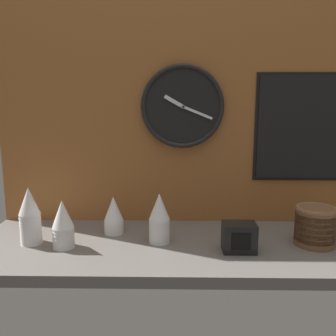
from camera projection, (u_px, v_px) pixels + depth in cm
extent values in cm
cube|color=slate|center=(184.00, 247.00, 135.43)|extent=(160.00, 56.00, 4.00)
cube|color=#A3602D|center=(184.00, 102.00, 151.76)|extent=(160.00, 3.00, 105.00)
cone|color=white|center=(63.00, 234.00, 129.22)|extent=(7.97, 7.97, 10.17)
cone|color=white|center=(63.00, 231.00, 129.00)|extent=(7.97, 7.97, 10.17)
cone|color=white|center=(63.00, 227.00, 128.77)|extent=(7.97, 7.97, 10.17)
cone|color=white|center=(63.00, 224.00, 128.55)|extent=(7.97, 7.97, 10.17)
cone|color=white|center=(63.00, 221.00, 128.32)|extent=(7.97, 7.97, 10.17)
cone|color=white|center=(63.00, 217.00, 128.10)|extent=(7.97, 7.97, 10.17)
cone|color=white|center=(62.00, 214.00, 127.87)|extent=(7.97, 7.97, 10.17)
cone|color=white|center=(31.00, 230.00, 132.98)|extent=(7.97, 7.97, 10.17)
cone|color=white|center=(31.00, 227.00, 132.75)|extent=(7.97, 7.97, 10.17)
cone|color=white|center=(30.00, 224.00, 132.52)|extent=(7.97, 7.97, 10.17)
cone|color=white|center=(30.00, 221.00, 132.30)|extent=(7.97, 7.97, 10.17)
cone|color=white|center=(30.00, 217.00, 132.07)|extent=(7.97, 7.97, 10.17)
cone|color=white|center=(30.00, 214.00, 131.85)|extent=(7.97, 7.97, 10.17)
cone|color=white|center=(30.00, 211.00, 131.62)|extent=(7.97, 7.97, 10.17)
cone|color=white|center=(29.00, 208.00, 131.40)|extent=(7.97, 7.97, 10.17)
cone|color=white|center=(29.00, 204.00, 131.17)|extent=(7.97, 7.97, 10.17)
cone|color=white|center=(29.00, 201.00, 130.95)|extent=(7.97, 7.97, 10.17)
cone|color=white|center=(159.00, 229.00, 134.61)|extent=(7.97, 7.97, 10.17)
cone|color=white|center=(159.00, 226.00, 134.38)|extent=(7.97, 7.97, 10.17)
cone|color=white|center=(159.00, 222.00, 134.16)|extent=(7.97, 7.97, 10.17)
cone|color=white|center=(159.00, 219.00, 133.93)|extent=(7.97, 7.97, 10.17)
cone|color=white|center=(159.00, 216.00, 133.71)|extent=(7.97, 7.97, 10.17)
cone|color=white|center=(159.00, 213.00, 133.48)|extent=(7.97, 7.97, 10.17)
cone|color=white|center=(159.00, 210.00, 133.26)|extent=(7.97, 7.97, 10.17)
cone|color=white|center=(159.00, 206.00, 133.03)|extent=(7.97, 7.97, 10.17)
cone|color=white|center=(114.00, 221.00, 143.71)|extent=(7.97, 7.97, 10.17)
cone|color=white|center=(114.00, 218.00, 143.49)|extent=(7.97, 7.97, 10.17)
cone|color=white|center=(114.00, 215.00, 143.26)|extent=(7.97, 7.97, 10.17)
cone|color=white|center=(114.00, 212.00, 143.04)|extent=(7.97, 7.97, 10.17)
cone|color=white|center=(113.00, 209.00, 142.81)|extent=(7.97, 7.97, 10.17)
cylinder|color=brown|center=(314.00, 239.00, 132.21)|extent=(14.50, 14.50, 3.97)
cylinder|color=brown|center=(314.00, 234.00, 131.83)|extent=(14.50, 14.50, 3.97)
cylinder|color=brown|center=(315.00, 229.00, 131.46)|extent=(14.50, 14.50, 3.97)
cylinder|color=brown|center=(315.00, 223.00, 131.09)|extent=(14.50, 14.50, 3.97)
cylinder|color=brown|center=(316.00, 218.00, 130.71)|extent=(14.50, 14.50, 3.97)
cylinder|color=brown|center=(316.00, 212.00, 130.34)|extent=(14.50, 14.50, 3.97)
torus|color=#946542|center=(316.00, 209.00, 130.09)|extent=(14.77, 14.77, 1.43)
cylinder|color=black|center=(182.00, 106.00, 149.55)|extent=(34.43, 1.80, 34.43)
torus|color=black|center=(183.00, 106.00, 148.75)|extent=(35.04, 1.98, 35.04)
cube|color=white|center=(174.00, 101.00, 147.96)|extent=(8.26, 0.60, 5.58)
cube|color=white|center=(197.00, 113.00, 148.61)|extent=(12.86, 0.60, 6.03)
cylinder|color=white|center=(183.00, 106.00, 148.27)|extent=(1.72, 0.60, 1.72)
cube|color=black|center=(305.00, 128.00, 150.92)|extent=(42.93, 0.60, 45.73)
cube|color=black|center=(306.00, 128.00, 150.51)|extent=(40.53, 1.20, 43.33)
cube|color=black|center=(239.00, 237.00, 125.91)|extent=(11.75, 8.19, 10.34)
cube|color=black|center=(241.00, 242.00, 121.68)|extent=(6.46, 0.40, 5.79)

